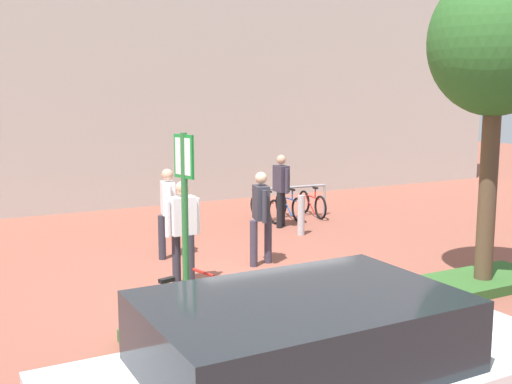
{
  "coord_description": "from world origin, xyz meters",
  "views": [
    {
      "loc": [
        -4.47,
        -8.56,
        3.04
      ],
      "look_at": [
        0.87,
        1.35,
        1.31
      ],
      "focal_mm": 43.03,
      "sensor_mm": 36.0,
      "label": 1
    }
  ],
  "objects": [
    {
      "name": "person_casual_tan",
      "position": [
        -0.51,
        2.32,
        0.98
      ],
      "size": [
        0.45,
        0.6,
        1.72
      ],
      "color": "#2D2D38",
      "rests_on": "ground"
    },
    {
      "name": "person_suited_dark",
      "position": [
        0.81,
        1.05,
        0.98
      ],
      "size": [
        0.49,
        0.59,
        1.72
      ],
      "color": "#383342",
      "rests_on": "ground"
    },
    {
      "name": "building_facade",
      "position": [
        0.0,
        8.53,
        5.0
      ],
      "size": [
        28.0,
        1.2,
        10.0
      ],
      "primitive_type": "cube",
      "color": "#B2ADA3",
      "rests_on": "ground"
    },
    {
      "name": "person_shirt_blue",
      "position": [
        -0.91,
        0.56,
        0.98
      ],
      "size": [
        0.61,
        0.28,
        1.72
      ],
      "color": "#2D2D38",
      "rests_on": "ground"
    },
    {
      "name": "bike_rack_cluster",
      "position": [
        3.55,
        4.55,
        0.35
      ],
      "size": [
        2.11,
        1.58,
        0.83
      ],
      "color": "#99999E",
      "rests_on": "ground"
    },
    {
      "name": "bike_at_sign",
      "position": [
        -1.81,
        -1.6,
        0.35
      ],
      "size": [
        1.64,
        0.55,
        0.86
      ],
      "color": "black",
      "rests_on": "ground"
    },
    {
      "name": "parking_sign_post",
      "position": [
        -1.8,
        -1.8,
        1.71
      ],
      "size": [
        0.12,
        0.36,
        2.64
      ],
      "color": "#2D7238",
      "rests_on": "ground"
    },
    {
      "name": "planter_strip",
      "position": [
        0.98,
        -1.8,
        0.08
      ],
      "size": [
        7.0,
        1.1,
        0.16
      ],
      "primitive_type": "cube",
      "color": "#336028",
      "rests_on": "ground"
    },
    {
      "name": "bollard_steel",
      "position": [
        2.78,
        2.78,
        0.45
      ],
      "size": [
        0.16,
        0.16,
        0.9
      ],
      "primitive_type": "cylinder",
      "color": "#ADADB2",
      "rests_on": "ground"
    },
    {
      "name": "tree_sidewalk",
      "position": [
        3.29,
        -1.88,
        3.84
      ],
      "size": [
        2.07,
        2.07,
        5.03
      ],
      "color": "brown",
      "rests_on": "ground"
    },
    {
      "name": "person_suited_navy",
      "position": [
        2.83,
        3.75,
        0.98
      ],
      "size": [
        0.32,
        0.61,
        1.72
      ],
      "color": "black",
      "rests_on": "ground"
    },
    {
      "name": "ground_plane",
      "position": [
        0.0,
        0.0,
        0.0
      ],
      "size": [
        60.0,
        60.0,
        0.0
      ],
      "primitive_type": "plane",
      "color": "brown"
    }
  ]
}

